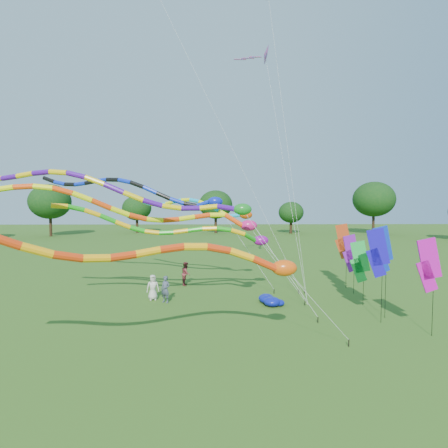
{
  "coord_description": "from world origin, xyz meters",
  "views": [
    {
      "loc": [
        -2.61,
        -16.46,
        6.11
      ],
      "look_at": [
        -2.17,
        4.41,
        4.8
      ],
      "focal_mm": 30.0,
      "sensor_mm": 36.0,
      "label": 1
    }
  ],
  "objects_px": {
    "tube_kite_orange": "(164,213)",
    "tube_kite_red": "(163,253)",
    "person_a": "(153,287)",
    "person_b": "(165,289)",
    "person_c": "(186,274)",
    "blue_nylon_heap": "(271,300)"
  },
  "relations": [
    {
      "from": "tube_kite_red",
      "to": "blue_nylon_heap",
      "type": "height_order",
      "value": "tube_kite_red"
    },
    {
      "from": "tube_kite_red",
      "to": "person_b",
      "type": "distance_m",
      "value": 9.72
    },
    {
      "from": "person_a",
      "to": "person_b",
      "type": "xyz_separation_m",
      "value": [
        0.86,
        -0.66,
        0.03
      ]
    },
    {
      "from": "person_c",
      "to": "person_b",
      "type": "bearing_deg",
      "value": 173.93
    },
    {
      "from": "tube_kite_orange",
      "to": "person_c",
      "type": "distance_m",
      "value": 8.56
    },
    {
      "from": "person_a",
      "to": "person_c",
      "type": "height_order",
      "value": "person_c"
    },
    {
      "from": "tube_kite_orange",
      "to": "person_b",
      "type": "relative_size",
      "value": 9.49
    },
    {
      "from": "blue_nylon_heap",
      "to": "person_b",
      "type": "distance_m",
      "value": 6.33
    },
    {
      "from": "tube_kite_red",
      "to": "person_c",
      "type": "height_order",
      "value": "tube_kite_red"
    },
    {
      "from": "tube_kite_orange",
      "to": "person_b",
      "type": "height_order",
      "value": "tube_kite_orange"
    },
    {
      "from": "person_b",
      "to": "person_c",
      "type": "bearing_deg",
      "value": 108.7
    },
    {
      "from": "tube_kite_orange",
      "to": "person_c",
      "type": "bearing_deg",
      "value": 73.34
    },
    {
      "from": "person_a",
      "to": "person_b",
      "type": "bearing_deg",
      "value": -49.82
    },
    {
      "from": "person_c",
      "to": "tube_kite_red",
      "type": "bearing_deg",
      "value": -174.27
    },
    {
      "from": "blue_nylon_heap",
      "to": "person_a",
      "type": "xyz_separation_m",
      "value": [
        -7.16,
        1.01,
        0.54
      ]
    },
    {
      "from": "tube_kite_orange",
      "to": "tube_kite_red",
      "type": "bearing_deg",
      "value": -94.65
    },
    {
      "from": "tube_kite_orange",
      "to": "blue_nylon_heap",
      "type": "relative_size",
      "value": 9.88
    },
    {
      "from": "tube_kite_orange",
      "to": "person_a",
      "type": "distance_m",
      "value": 5.79
    },
    {
      "from": "tube_kite_orange",
      "to": "person_b",
      "type": "bearing_deg",
      "value": 84.73
    },
    {
      "from": "blue_nylon_heap",
      "to": "person_b",
      "type": "xyz_separation_m",
      "value": [
        -6.3,
        0.35,
        0.57
      ]
    },
    {
      "from": "person_c",
      "to": "person_a",
      "type": "bearing_deg",
      "value": 161.1
    },
    {
      "from": "person_c",
      "to": "tube_kite_orange",
      "type": "bearing_deg",
      "value": -179.99
    }
  ]
}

